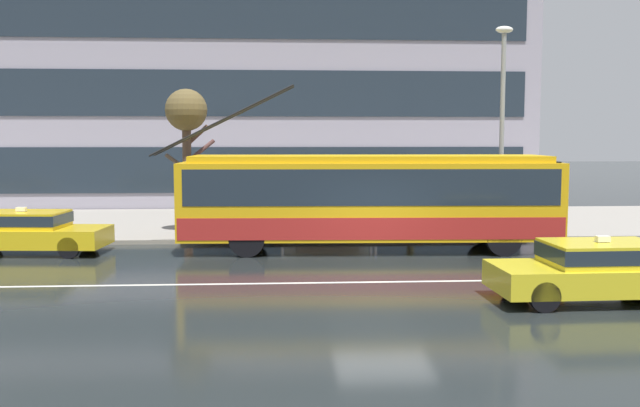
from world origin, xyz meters
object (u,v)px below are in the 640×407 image
(trolleybus, at_px, (369,198))
(pedestrian_at_shelter, at_px, (480,203))
(bus_shelter, at_px, (328,180))
(street_lamp, at_px, (502,113))
(taxi_queued_behind_bus, at_px, (26,230))
(street_tree_bare, at_px, (186,118))
(pedestrian_approaching_curb, at_px, (409,184))
(taxi_oncoming_near, at_px, (597,268))

(trolleybus, height_order, pedestrian_at_shelter, trolleybus)
(bus_shelter, xyz_separation_m, street_lamp, (5.90, -1.08, 2.35))
(trolleybus, bearing_deg, taxi_queued_behind_bus, 179.86)
(bus_shelter, height_order, street_tree_bare, street_tree_bare)
(street_lamp, bearing_deg, pedestrian_approaching_curb, 148.13)
(pedestrian_approaching_curb, height_order, street_lamp, street_lamp)
(bus_shelter, height_order, street_lamp, street_lamp)
(street_tree_bare, bearing_deg, bus_shelter, 3.86)
(street_lamp, bearing_deg, street_tree_bare, 176.01)
(bus_shelter, bearing_deg, pedestrian_approaching_curb, 12.58)
(taxi_queued_behind_bus, xyz_separation_m, taxi_oncoming_near, (14.20, -7.00, -0.00))
(street_lamp, height_order, street_tree_bare, street_lamp)
(taxi_queued_behind_bus, distance_m, street_tree_bare, 6.44)
(taxi_queued_behind_bus, bearing_deg, trolleybus, -0.14)
(trolleybus, bearing_deg, pedestrian_at_shelter, 34.35)
(taxi_oncoming_near, height_order, street_tree_bare, street_tree_bare)
(pedestrian_at_shelter, bearing_deg, street_lamp, -37.13)
(pedestrian_at_shelter, distance_m, pedestrian_approaching_curb, 2.70)
(taxi_oncoming_near, bearing_deg, pedestrian_approaching_curb, 99.37)
(taxi_oncoming_near, distance_m, pedestrian_approaching_curb, 11.47)
(pedestrian_at_shelter, distance_m, street_tree_bare, 10.65)
(pedestrian_at_shelter, bearing_deg, taxi_queued_behind_bus, -168.65)
(street_tree_bare, bearing_deg, street_lamp, -3.99)
(pedestrian_at_shelter, relative_size, pedestrian_approaching_curb, 0.83)
(taxi_queued_behind_bus, bearing_deg, pedestrian_at_shelter, 11.35)
(taxi_queued_behind_bus, height_order, bus_shelter, bus_shelter)
(pedestrian_at_shelter, relative_size, street_lamp, 0.24)
(taxi_oncoming_near, relative_size, street_tree_bare, 0.86)
(trolleybus, relative_size, taxi_oncoming_near, 2.87)
(trolleybus, distance_m, street_lamp, 6.13)
(trolleybus, height_order, taxi_queued_behind_bus, trolleybus)
(bus_shelter, distance_m, street_lamp, 6.45)
(bus_shelter, height_order, pedestrian_approaching_curb, bus_shelter)
(bus_shelter, height_order, pedestrian_at_shelter, bus_shelter)
(taxi_oncoming_near, bearing_deg, trolleybus, 119.32)
(pedestrian_at_shelter, xyz_separation_m, street_tree_bare, (-10.22, 0.32, 2.98))
(bus_shelter, bearing_deg, taxi_oncoming_near, -65.06)
(taxi_queued_behind_bus, bearing_deg, street_lamp, 9.35)
(trolleybus, distance_m, pedestrian_approaching_curb, 4.76)
(pedestrian_approaching_curb, bearing_deg, taxi_queued_behind_bus, -160.93)
(trolleybus, xyz_separation_m, pedestrian_approaching_curb, (2.06, 4.29, 0.15))
(pedestrian_approaching_curb, bearing_deg, trolleybus, -115.63)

